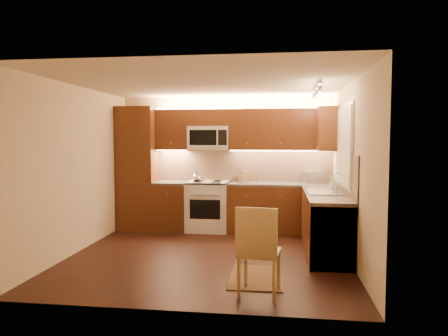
# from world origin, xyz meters

# --- Properties ---
(floor) EXTENTS (4.00, 4.00, 0.01)m
(floor) POSITION_xyz_m (0.00, 0.00, 0.00)
(floor) COLOR black
(floor) RESTS_ON ground
(ceiling) EXTENTS (4.00, 4.00, 0.01)m
(ceiling) POSITION_xyz_m (0.00, 0.00, 2.50)
(ceiling) COLOR beige
(ceiling) RESTS_ON ground
(wall_back) EXTENTS (4.00, 0.01, 2.50)m
(wall_back) POSITION_xyz_m (0.00, 2.00, 1.25)
(wall_back) COLOR beige
(wall_back) RESTS_ON ground
(wall_front) EXTENTS (4.00, 0.01, 2.50)m
(wall_front) POSITION_xyz_m (0.00, -2.00, 1.25)
(wall_front) COLOR beige
(wall_front) RESTS_ON ground
(wall_left) EXTENTS (0.01, 4.00, 2.50)m
(wall_left) POSITION_xyz_m (-2.00, 0.00, 1.25)
(wall_left) COLOR beige
(wall_left) RESTS_ON ground
(wall_right) EXTENTS (0.01, 4.00, 2.50)m
(wall_right) POSITION_xyz_m (2.00, 0.00, 1.25)
(wall_right) COLOR beige
(wall_right) RESTS_ON ground
(pantry) EXTENTS (0.70, 0.60, 2.30)m
(pantry) POSITION_xyz_m (-1.65, 1.70, 1.15)
(pantry) COLOR #401A0D
(pantry) RESTS_ON floor
(base_cab_back_left) EXTENTS (0.62, 0.60, 0.86)m
(base_cab_back_left) POSITION_xyz_m (-0.99, 1.70, 0.43)
(base_cab_back_left) COLOR #401A0D
(base_cab_back_left) RESTS_ON floor
(counter_back_left) EXTENTS (0.62, 0.60, 0.04)m
(counter_back_left) POSITION_xyz_m (-0.99, 1.70, 0.88)
(counter_back_left) COLOR #3E3B38
(counter_back_left) RESTS_ON base_cab_back_left
(base_cab_back_right) EXTENTS (1.92, 0.60, 0.86)m
(base_cab_back_right) POSITION_xyz_m (1.04, 1.70, 0.43)
(base_cab_back_right) COLOR #401A0D
(base_cab_back_right) RESTS_ON floor
(counter_back_right) EXTENTS (1.92, 0.60, 0.04)m
(counter_back_right) POSITION_xyz_m (1.04, 1.70, 0.88)
(counter_back_right) COLOR #3E3B38
(counter_back_right) RESTS_ON base_cab_back_right
(base_cab_right) EXTENTS (0.60, 2.00, 0.86)m
(base_cab_right) POSITION_xyz_m (1.70, 0.40, 0.43)
(base_cab_right) COLOR #401A0D
(base_cab_right) RESTS_ON floor
(counter_right) EXTENTS (0.60, 2.00, 0.04)m
(counter_right) POSITION_xyz_m (1.70, 0.40, 0.88)
(counter_right) COLOR #3E3B38
(counter_right) RESTS_ON base_cab_right
(dishwasher) EXTENTS (0.58, 0.60, 0.84)m
(dishwasher) POSITION_xyz_m (1.70, -0.30, 0.43)
(dishwasher) COLOR silver
(dishwasher) RESTS_ON floor
(backsplash_back) EXTENTS (3.30, 0.02, 0.60)m
(backsplash_back) POSITION_xyz_m (0.35, 1.99, 1.20)
(backsplash_back) COLOR tan
(backsplash_back) RESTS_ON wall_back
(backsplash_right) EXTENTS (0.02, 2.00, 0.60)m
(backsplash_right) POSITION_xyz_m (1.99, 0.40, 1.20)
(backsplash_right) COLOR tan
(backsplash_right) RESTS_ON wall_right
(upper_cab_back_left) EXTENTS (0.62, 0.35, 0.75)m
(upper_cab_back_left) POSITION_xyz_m (-0.99, 1.82, 1.88)
(upper_cab_back_left) COLOR #401A0D
(upper_cab_back_left) RESTS_ON wall_back
(upper_cab_back_right) EXTENTS (1.92, 0.35, 0.75)m
(upper_cab_back_right) POSITION_xyz_m (1.04, 1.82, 1.88)
(upper_cab_back_right) COLOR #401A0D
(upper_cab_back_right) RESTS_ON wall_back
(upper_cab_bridge) EXTENTS (0.76, 0.35, 0.31)m
(upper_cab_bridge) POSITION_xyz_m (-0.30, 1.82, 2.09)
(upper_cab_bridge) COLOR #401A0D
(upper_cab_bridge) RESTS_ON wall_back
(upper_cab_right_corner) EXTENTS (0.35, 0.50, 0.75)m
(upper_cab_right_corner) POSITION_xyz_m (1.82, 1.40, 1.88)
(upper_cab_right_corner) COLOR #401A0D
(upper_cab_right_corner) RESTS_ON wall_right
(stove) EXTENTS (0.76, 0.65, 0.92)m
(stove) POSITION_xyz_m (-0.30, 1.68, 0.46)
(stove) COLOR silver
(stove) RESTS_ON floor
(microwave) EXTENTS (0.76, 0.38, 0.44)m
(microwave) POSITION_xyz_m (-0.30, 1.81, 1.72)
(microwave) COLOR silver
(microwave) RESTS_ON wall_back
(window_frame) EXTENTS (0.03, 1.44, 1.24)m
(window_frame) POSITION_xyz_m (1.99, 0.55, 1.60)
(window_frame) COLOR silver
(window_frame) RESTS_ON wall_right
(window_blinds) EXTENTS (0.02, 1.36, 1.16)m
(window_blinds) POSITION_xyz_m (1.97, 0.55, 1.60)
(window_blinds) COLOR silver
(window_blinds) RESTS_ON wall_right
(sink) EXTENTS (0.52, 0.86, 0.15)m
(sink) POSITION_xyz_m (1.70, 0.55, 0.98)
(sink) COLOR silver
(sink) RESTS_ON counter_right
(faucet) EXTENTS (0.20, 0.04, 0.30)m
(faucet) POSITION_xyz_m (1.88, 0.55, 1.05)
(faucet) COLOR silver
(faucet) RESTS_ON counter_right
(track_light_bar) EXTENTS (0.04, 1.20, 0.03)m
(track_light_bar) POSITION_xyz_m (1.55, 0.40, 2.46)
(track_light_bar) COLOR silver
(track_light_bar) RESTS_ON ceiling
(kettle) EXTENTS (0.18, 0.18, 0.19)m
(kettle) POSITION_xyz_m (-0.49, 1.59, 1.02)
(kettle) COLOR silver
(kettle) RESTS_ON stove
(toaster_oven) EXTENTS (0.39, 0.31, 0.21)m
(toaster_oven) POSITION_xyz_m (1.62, 1.85, 1.01)
(toaster_oven) COLOR silver
(toaster_oven) RESTS_ON counter_back_right
(knife_block) EXTENTS (0.14, 0.18, 0.21)m
(knife_block) POSITION_xyz_m (0.40, 1.79, 1.01)
(knife_block) COLOR olive
(knife_block) RESTS_ON counter_back_right
(spice_jar_a) EXTENTS (0.05, 0.05, 0.10)m
(spice_jar_a) POSITION_xyz_m (0.14, 1.82, 0.95)
(spice_jar_a) COLOR silver
(spice_jar_a) RESTS_ON counter_back_right
(spice_jar_b) EXTENTS (0.06, 0.06, 0.10)m
(spice_jar_b) POSITION_xyz_m (0.22, 1.82, 0.95)
(spice_jar_b) COLOR brown
(spice_jar_b) RESTS_ON counter_back_right
(spice_jar_c) EXTENTS (0.06, 0.06, 0.09)m
(spice_jar_c) POSITION_xyz_m (0.64, 1.94, 0.95)
(spice_jar_c) COLOR silver
(spice_jar_c) RESTS_ON counter_back_right
(spice_jar_d) EXTENTS (0.05, 0.05, 0.09)m
(spice_jar_d) POSITION_xyz_m (0.39, 1.91, 0.94)
(spice_jar_d) COLOR #A57231
(spice_jar_d) RESTS_ON counter_back_right
(soap_bottle) EXTENTS (0.10, 0.11, 0.20)m
(soap_bottle) POSITION_xyz_m (1.88, 0.95, 1.00)
(soap_bottle) COLOR #BCBCC1
(soap_bottle) RESTS_ON counter_right
(rug) EXTENTS (0.66, 0.97, 0.01)m
(rug) POSITION_xyz_m (0.74, -0.90, 0.01)
(rug) COLOR black
(rug) RESTS_ON floor
(dining_chair) EXTENTS (0.49, 0.49, 1.00)m
(dining_chair) POSITION_xyz_m (0.80, -1.46, 0.50)
(dining_chair) COLOR olive
(dining_chair) RESTS_ON floor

